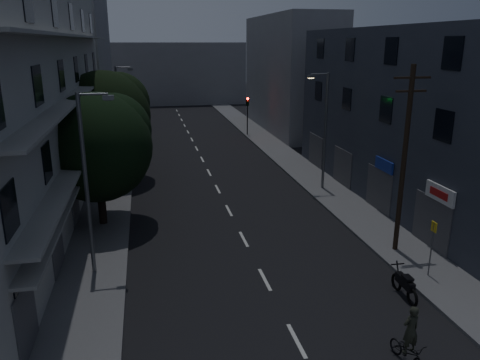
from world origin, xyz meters
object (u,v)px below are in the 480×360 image
object	(u,v)px
motorcycle	(405,285)
bus_stop_sign	(432,239)
utility_pole	(404,157)
cyclist	(409,345)

from	to	relation	value
motorcycle	bus_stop_sign	bearing A→B (deg)	34.26
utility_pole	bus_stop_sign	size ratio (longest dim) A/B	3.56
utility_pole	motorcycle	size ratio (longest dim) A/B	4.39
bus_stop_sign	utility_pole	bearing A→B (deg)	90.70
utility_pole	cyclist	bearing A→B (deg)	-116.67
motorcycle	utility_pole	bearing A→B (deg)	66.78
utility_pole	cyclist	size ratio (longest dim) A/B	4.26
bus_stop_sign	motorcycle	world-z (taller)	bus_stop_sign
utility_pole	bus_stop_sign	distance (m)	4.10
utility_pole	bus_stop_sign	world-z (taller)	utility_pole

